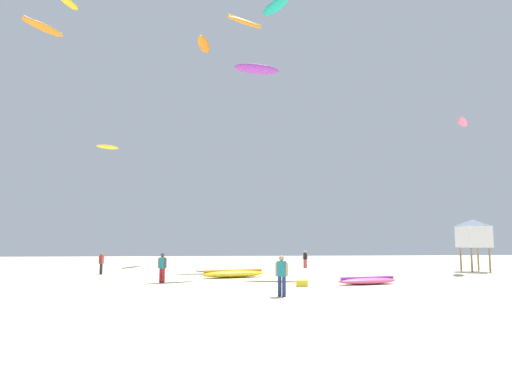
{
  "coord_description": "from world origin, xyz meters",
  "views": [
    {
      "loc": [
        -3.43,
        -13.59,
        2.34
      ],
      "look_at": [
        0.0,
        19.84,
        6.2
      ],
      "focal_mm": 30.58,
      "sensor_mm": 36.0,
      "label": 1
    }
  ],
  "objects_px": {
    "kite_aloft_5": "(69,3)",
    "cooler_box": "(302,283)",
    "person_midground": "(101,262)",
    "person_left": "(305,258)",
    "person_foreground": "(282,272)",
    "kite_aloft_2": "(245,22)",
    "kite_aloft_3": "(462,122)",
    "kite_grounded_mid": "(233,274)",
    "lifeguard_tower": "(473,233)",
    "kite_grounded_near": "(367,281)",
    "kite_aloft_4": "(43,27)",
    "kite_aloft_8": "(108,147)",
    "kite_aloft_1": "(275,6)",
    "kite_aloft_6": "(257,69)",
    "kite_aloft_7": "(204,44)",
    "person_right": "(162,266)"
  },
  "relations": [
    {
      "from": "person_midground",
      "to": "kite_aloft_1",
      "type": "distance_m",
      "value": 30.99
    },
    {
      "from": "person_right",
      "to": "person_left",
      "type": "bearing_deg",
      "value": 167.8
    },
    {
      "from": "lifeguard_tower",
      "to": "cooler_box",
      "type": "relative_size",
      "value": 7.41
    },
    {
      "from": "kite_aloft_7",
      "to": "cooler_box",
      "type": "bearing_deg",
      "value": -77.13
    },
    {
      "from": "kite_aloft_2",
      "to": "kite_aloft_3",
      "type": "distance_m",
      "value": 19.4
    },
    {
      "from": "kite_aloft_5",
      "to": "cooler_box",
      "type": "bearing_deg",
      "value": -48.29
    },
    {
      "from": "person_foreground",
      "to": "kite_grounded_mid",
      "type": "xyz_separation_m",
      "value": [
        -1.56,
        10.31,
        -0.77
      ]
    },
    {
      "from": "kite_grounded_mid",
      "to": "kite_aloft_6",
      "type": "xyz_separation_m",
      "value": [
        2.45,
        8.52,
        17.66
      ]
    },
    {
      "from": "kite_aloft_8",
      "to": "kite_aloft_4",
      "type": "bearing_deg",
      "value": -106.22
    },
    {
      "from": "kite_aloft_2",
      "to": "person_foreground",
      "type": "bearing_deg",
      "value": -86.57
    },
    {
      "from": "person_midground",
      "to": "kite_grounded_mid",
      "type": "xyz_separation_m",
      "value": [
        9.42,
        -3.81,
        -0.66
      ]
    },
    {
      "from": "person_foreground",
      "to": "kite_grounded_near",
      "type": "bearing_deg",
      "value": -19.87
    },
    {
      "from": "lifeguard_tower",
      "to": "kite_aloft_2",
      "type": "distance_m",
      "value": 24.48
    },
    {
      "from": "person_midground",
      "to": "kite_aloft_3",
      "type": "bearing_deg",
      "value": -36.16
    },
    {
      "from": "kite_aloft_2",
      "to": "kite_aloft_3",
      "type": "height_order",
      "value": "kite_aloft_2"
    },
    {
      "from": "person_foreground",
      "to": "person_left",
      "type": "relative_size",
      "value": 1.13
    },
    {
      "from": "person_right",
      "to": "kite_aloft_7",
      "type": "height_order",
      "value": "kite_aloft_7"
    },
    {
      "from": "person_left",
      "to": "kite_aloft_3",
      "type": "xyz_separation_m",
      "value": [
        11.85,
        -6.63,
        11.23
      ]
    },
    {
      "from": "person_right",
      "to": "kite_aloft_2",
      "type": "relative_size",
      "value": 0.51
    },
    {
      "from": "person_midground",
      "to": "person_right",
      "type": "bearing_deg",
      "value": -90.52
    },
    {
      "from": "person_right",
      "to": "kite_aloft_5",
      "type": "bearing_deg",
      "value": -120.37
    },
    {
      "from": "cooler_box",
      "to": "kite_aloft_3",
      "type": "bearing_deg",
      "value": 32.37
    },
    {
      "from": "person_right",
      "to": "lifeguard_tower",
      "type": "height_order",
      "value": "lifeguard_tower"
    },
    {
      "from": "person_right",
      "to": "kite_grounded_mid",
      "type": "bearing_deg",
      "value": 155.71
    },
    {
      "from": "person_left",
      "to": "kite_aloft_5",
      "type": "bearing_deg",
      "value": 71.06
    },
    {
      "from": "kite_grounded_mid",
      "to": "kite_aloft_2",
      "type": "distance_m",
      "value": 18.7
    },
    {
      "from": "person_left",
      "to": "kite_aloft_5",
      "type": "relative_size",
      "value": 0.53
    },
    {
      "from": "person_right",
      "to": "kite_aloft_8",
      "type": "distance_m",
      "value": 30.54
    },
    {
      "from": "cooler_box",
      "to": "lifeguard_tower",
      "type": "bearing_deg",
      "value": 31.91
    },
    {
      "from": "kite_aloft_6",
      "to": "lifeguard_tower",
      "type": "bearing_deg",
      "value": -15.24
    },
    {
      "from": "person_foreground",
      "to": "lifeguard_tower",
      "type": "distance_m",
      "value": 22.92
    },
    {
      "from": "person_left",
      "to": "cooler_box",
      "type": "bearing_deg",
      "value": 162.54
    },
    {
      "from": "person_foreground",
      "to": "kite_aloft_2",
      "type": "distance_m",
      "value": 21.62
    },
    {
      "from": "kite_aloft_3",
      "to": "kite_grounded_mid",
      "type": "bearing_deg",
      "value": -168.77
    },
    {
      "from": "person_foreground",
      "to": "kite_aloft_5",
      "type": "bearing_deg",
      "value": 63.35
    },
    {
      "from": "person_midground",
      "to": "kite_aloft_5",
      "type": "xyz_separation_m",
      "value": [
        -7.45,
        12.69,
        26.76
      ]
    },
    {
      "from": "person_foreground",
      "to": "kite_aloft_1",
      "type": "distance_m",
      "value": 35.03
    },
    {
      "from": "person_midground",
      "to": "cooler_box",
      "type": "height_order",
      "value": "person_midground"
    },
    {
      "from": "person_midground",
      "to": "kite_aloft_2",
      "type": "height_order",
      "value": "kite_aloft_2"
    },
    {
      "from": "person_midground",
      "to": "kite_aloft_3",
      "type": "relative_size",
      "value": 0.53
    },
    {
      "from": "kite_aloft_6",
      "to": "kite_grounded_near",
      "type": "bearing_deg",
      "value": -71.28
    },
    {
      "from": "kite_aloft_4",
      "to": "kite_grounded_near",
      "type": "bearing_deg",
      "value": -33.9
    },
    {
      "from": "kite_aloft_4",
      "to": "kite_aloft_5",
      "type": "bearing_deg",
      "value": 86.36
    },
    {
      "from": "kite_aloft_1",
      "to": "kite_aloft_7",
      "type": "height_order",
      "value": "kite_aloft_1"
    },
    {
      "from": "person_midground",
      "to": "kite_grounded_mid",
      "type": "distance_m",
      "value": 10.18
    },
    {
      "from": "person_midground",
      "to": "kite_aloft_5",
      "type": "relative_size",
      "value": 0.54
    },
    {
      "from": "kite_aloft_2",
      "to": "kite_aloft_4",
      "type": "distance_m",
      "value": 20.46
    },
    {
      "from": "kite_grounded_mid",
      "to": "kite_aloft_1",
      "type": "bearing_deg",
      "value": 69.81
    },
    {
      "from": "person_foreground",
      "to": "person_left",
      "type": "distance_m",
      "value": 21.43
    },
    {
      "from": "cooler_box",
      "to": "kite_aloft_5",
      "type": "relative_size",
      "value": 0.19
    }
  ]
}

